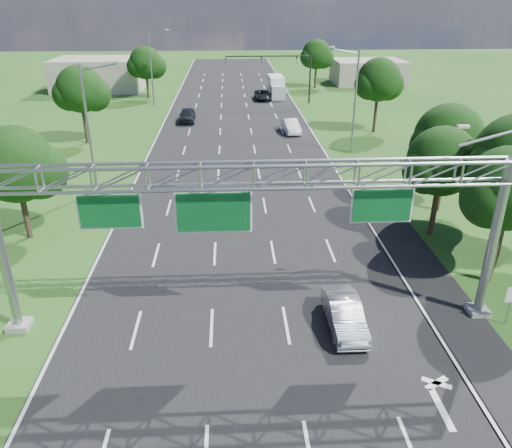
{
  "coord_description": "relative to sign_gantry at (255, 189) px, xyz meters",
  "views": [
    {
      "loc": [
        -0.73,
        -8.22,
        14.57
      ],
      "look_at": [
        0.54,
        15.16,
        3.73
      ],
      "focal_mm": 35.0,
      "sensor_mm": 36.0,
      "label": 1
    }
  ],
  "objects": [
    {
      "name": "tree_cluster_right",
      "position": [
        14.47,
        7.19,
        -1.58
      ],
      "size": [
        9.91,
        14.6,
        8.68
      ],
      "color": "#2D2116",
      "rests_on": "ground"
    },
    {
      "name": "road_flare",
      "position": [
        9.87,
        2.0,
        -6.89
      ],
      "size": [
        3.0,
        30.0,
        0.02
      ],
      "primitive_type": "cube",
      "color": "black",
      "rests_on": "ground"
    },
    {
      "name": "tree_verge_lc",
      "position": [
        -13.25,
        58.04,
        -1.92
      ],
      "size": [
        5.76,
        4.8,
        7.62
      ],
      "color": "#2D2116",
      "rests_on": "ground"
    },
    {
      "name": "road",
      "position": [
        -0.33,
        18.0,
        -6.89
      ],
      "size": [
        18.0,
        180.0,
        0.02
      ],
      "primitive_type": "cube",
      "color": "black",
      "rests_on": "ground"
    },
    {
      "name": "streetlight_l_far",
      "position": [
        -11.63,
        53.0,
        -1.31
      ],
      "size": [
        2.97,
        0.22,
        10.16
      ],
      "color": "gray",
      "rests_on": "ground"
    },
    {
      "name": "sign_gantry",
      "position": [
        0.0,
        0.0,
        0.0
      ],
      "size": [
        23.5,
        1.0,
        9.56
      ],
      "color": "gray",
      "rests_on": "ground"
    },
    {
      "name": "car_queue_d",
      "position": [
        6.0,
        36.17,
        -6.15
      ],
      "size": [
        2.01,
        4.63,
        1.48
      ],
      "primitive_type": "imported",
      "rotation": [
        0.0,
        0.0,
        0.1
      ],
      "color": "white",
      "rests_on": "ground"
    },
    {
      "name": "building_right",
      "position": [
        23.67,
        70.0,
        -4.89
      ],
      "size": [
        12.0,
        9.0,
        4.0
      ],
      "primitive_type": "cube",
      "color": "gray",
      "rests_on": "ground"
    },
    {
      "name": "box_truck",
      "position": [
        6.42,
        59.1,
        -5.51
      ],
      "size": [
        2.33,
        7.61,
        2.88
      ],
      "rotation": [
        0.0,
        0.0,
        0.01
      ],
      "color": "white",
      "rests_on": "ground"
    },
    {
      "name": "car_queue_c",
      "position": [
        -6.28,
        42.15,
        -6.08
      ],
      "size": [
        1.98,
        4.81,
        1.63
      ],
      "primitive_type": "imported",
      "rotation": [
        0.0,
        0.0,
        0.01
      ],
      "color": "black",
      "rests_on": "ground"
    },
    {
      "name": "tree_verge_rd",
      "position": [
        15.75,
        36.04,
        -1.26
      ],
      "size": [
        5.76,
        4.8,
        8.28
      ],
      "color": "#2D2116",
      "rests_on": "ground"
    },
    {
      "name": "streetlight_r_mid",
      "position": [
        10.97,
        28.0,
        -1.31
      ],
      "size": [
        2.97,
        0.22,
        10.16
      ],
      "color": "gray",
      "rests_on": "ground"
    },
    {
      "name": "car_queue_b",
      "position": [
        4.07,
        55.81,
        -6.2
      ],
      "size": [
        2.42,
        5.02,
        1.38
      ],
      "primitive_type": "imported",
      "rotation": [
        0.0,
        0.0,
        0.03
      ],
      "color": "black",
      "rests_on": "ground"
    },
    {
      "name": "ground",
      "position": [
        -0.33,
        18.0,
        -6.89
      ],
      "size": [
        220.0,
        220.0,
        0.0
      ],
      "primitive_type": "plane",
      "color": "#204916",
      "rests_on": "ground"
    },
    {
      "name": "tree_verge_re",
      "position": [
        13.75,
        66.04,
        -1.7
      ],
      "size": [
        5.76,
        4.8,
        7.84
      ],
      "color": "#2D2116",
      "rests_on": "ground"
    },
    {
      "name": "traffic_signal",
      "position": [
        7.15,
        53.0,
        -1.72
      ],
      "size": [
        12.21,
        0.24,
        7.0
      ],
      "color": "black",
      "rests_on": "ground"
    },
    {
      "name": "regulatory_sign",
      "position": [
        12.07,
        -1.02,
        -5.38
      ],
      "size": [
        0.6,
        0.08,
        2.1
      ],
      "color": "gray",
      "rests_on": "ground"
    },
    {
      "name": "streetlight_l_near",
      "position": [
        -11.63,
        18.0,
        -1.31
      ],
      "size": [
        2.97,
        0.22,
        10.16
      ],
      "color": "gray",
      "rests_on": "ground"
    },
    {
      "name": "tree_verge_la",
      "position": [
        -14.25,
        10.04,
        -2.13
      ],
      "size": [
        5.76,
        4.8,
        7.4
      ],
      "color": "#2D2116",
      "rests_on": "ground"
    },
    {
      "name": "building_left",
      "position": [
        -22.33,
        66.0,
        -4.39
      ],
      "size": [
        14.0,
        10.0,
        5.0
      ],
      "primitive_type": "cube",
      "color": "gray",
      "rests_on": "ground"
    },
    {
      "name": "tree_verge_lb",
      "position": [
        -16.25,
        33.04,
        -1.48
      ],
      "size": [
        5.76,
        4.8,
        8.06
      ],
      "color": "#2D2116",
      "rests_on": "ground"
    },
    {
      "name": "silver_sedan",
      "position": [
        4.21,
        -0.78,
        -6.17
      ],
      "size": [
        1.56,
        4.37,
        1.43
      ],
      "primitive_type": "imported",
      "rotation": [
        0.0,
        0.0,
        0.01
      ],
      "color": "#AEB3BA",
      "rests_on": "ground"
    }
  ]
}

